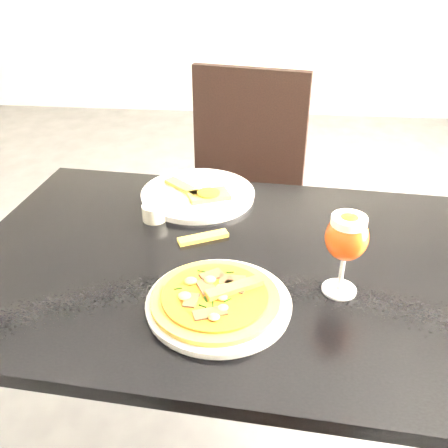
# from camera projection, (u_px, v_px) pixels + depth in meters

# --- Properties ---
(ground) EXTENTS (6.00, 6.00, 0.00)m
(ground) POSITION_uv_depth(u_px,v_px,m) (185.00, 372.00, 1.81)
(ground) COLOR #48484A
(ground) RESTS_ON ground
(dining_table) EXTENTS (1.26, 0.89, 0.75)m
(dining_table) POSITION_uv_depth(u_px,v_px,m) (230.00, 290.00, 1.17)
(dining_table) COLOR black
(dining_table) RESTS_ON ground
(chair_far) EXTENTS (0.53, 0.53, 0.97)m
(chair_far) POSITION_uv_depth(u_px,v_px,m) (239.00, 196.00, 1.85)
(chair_far) COLOR black
(chair_far) RESTS_ON ground
(plate_main) EXTENTS (0.31, 0.31, 0.01)m
(plate_main) POSITION_uv_depth(u_px,v_px,m) (219.00, 304.00, 0.97)
(plate_main) COLOR silver
(plate_main) RESTS_ON dining_table
(pizza) EXTENTS (0.25, 0.25, 0.03)m
(pizza) POSITION_uv_depth(u_px,v_px,m) (216.00, 297.00, 0.96)
(pizza) COLOR olive
(pizza) RESTS_ON plate_main
(plate_second) EXTENTS (0.35, 0.35, 0.02)m
(plate_second) POSITION_uv_depth(u_px,v_px,m) (198.00, 194.00, 1.37)
(plate_second) COLOR silver
(plate_second) RESTS_ON dining_table
(crust_scraps) EXTENTS (0.20, 0.15, 0.02)m
(crust_scraps) POSITION_uv_depth(u_px,v_px,m) (200.00, 192.00, 1.35)
(crust_scraps) COLOR olive
(crust_scraps) RESTS_ON plate_second
(loose_crust) EXTENTS (0.12, 0.08, 0.01)m
(loose_crust) POSITION_uv_depth(u_px,v_px,m) (203.00, 237.00, 1.19)
(loose_crust) COLOR olive
(loose_crust) RESTS_ON dining_table
(sauce_cup) EXTENTS (0.06, 0.06, 0.04)m
(sauce_cup) POSITION_uv_depth(u_px,v_px,m) (154.00, 212.00, 1.26)
(sauce_cup) COLOR beige
(sauce_cup) RESTS_ON dining_table
(beer_glass) EXTENTS (0.08, 0.08, 0.18)m
(beer_glass) POSITION_uv_depth(u_px,v_px,m) (347.00, 238.00, 0.96)
(beer_glass) COLOR silver
(beer_glass) RESTS_ON dining_table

